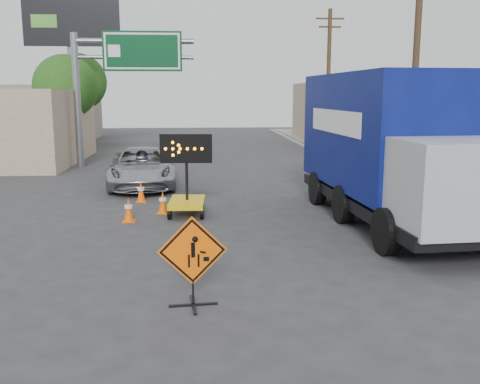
{
  "coord_description": "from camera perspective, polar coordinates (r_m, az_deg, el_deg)",
  "views": [
    {
      "loc": [
        -0.27,
        -10.34,
        3.8
      ],
      "look_at": [
        0.7,
        2.42,
        1.43
      ],
      "focal_mm": 40.0,
      "sensor_mm": 36.0,
      "label": 1
    }
  ],
  "objects": [
    {
      "name": "utility_pole_near",
      "position": [
        21.98,
        18.2,
        12.29
      ],
      "size": [
        1.8,
        0.26,
        9.0
      ],
      "color": "#48341E",
      "rests_on": "ground"
    },
    {
      "name": "curb_right",
      "position": [
        26.69,
        11.97,
        2.21
      ],
      "size": [
        0.4,
        60.0,
        0.12
      ],
      "primitive_type": "cube",
      "color": "gray",
      "rests_on": "ground"
    },
    {
      "name": "sidewalk_right",
      "position": [
        27.42,
        16.59,
        2.25
      ],
      "size": [
        4.0,
        60.0,
        0.15
      ],
      "primitive_type": "cube",
      "color": "gray",
      "rests_on": "ground"
    },
    {
      "name": "tree_left_near",
      "position": [
        33.26,
        -18.1,
        10.61
      ],
      "size": [
        3.71,
        3.71,
        6.03
      ],
      "color": "#48341E",
      "rests_on": "ground"
    },
    {
      "name": "cone_d",
      "position": [
        19.22,
        -10.52,
        0.01
      ],
      "size": [
        0.38,
        0.38,
        0.73
      ],
      "rotation": [
        0.0,
        0.0,
        -0.03
      ],
      "color": "#FF6005",
      "rests_on": "ground"
    },
    {
      "name": "highway_gantry",
      "position": [
        28.63,
        -13.02,
        12.78
      ],
      "size": [
        6.18,
        0.38,
        6.9
      ],
      "color": "slate",
      "rests_on": "ground"
    },
    {
      "name": "storefront_left_far",
      "position": [
        46.76,
        -22.92,
        7.72
      ],
      "size": [
        12.0,
        10.0,
        4.4
      ],
      "primitive_type": "cube",
      "color": "gray",
      "rests_on": "ground"
    },
    {
      "name": "cone_a",
      "position": [
        13.02,
        -6.02,
        -5.09
      ],
      "size": [
        0.39,
        0.39,
        0.63
      ],
      "rotation": [
        0.0,
        0.0,
        -0.25
      ],
      "color": "#FF6005",
      "rests_on": "ground"
    },
    {
      "name": "billboard",
      "position": [
        37.28,
        -17.49,
        15.5
      ],
      "size": [
        6.1,
        0.54,
        9.85
      ],
      "color": "slate",
      "rests_on": "ground"
    },
    {
      "name": "box_truck",
      "position": [
        16.31,
        15.55,
        3.73
      ],
      "size": [
        3.39,
        9.39,
        4.39
      ],
      "rotation": [
        0.0,
        0.0,
        0.06
      ],
      "color": "black",
      "rests_on": "ground"
    },
    {
      "name": "tree_left_far",
      "position": [
        41.29,
        -16.87,
        11.16
      ],
      "size": [
        4.1,
        4.1,
        6.66
      ],
      "color": "#48341E",
      "rests_on": "ground"
    },
    {
      "name": "pickup_truck",
      "position": [
        22.47,
        -10.42,
        2.62
      ],
      "size": [
        3.1,
        5.9,
        1.58
      ],
      "primitive_type": "imported",
      "rotation": [
        0.0,
        0.0,
        0.08
      ],
      "color": "#A8ABB0",
      "rests_on": "ground"
    },
    {
      "name": "utility_pole_far",
      "position": [
        35.34,
        9.4,
        11.79
      ],
      "size": [
        1.8,
        0.26,
        9.0
      ],
      "color": "#48341E",
      "rests_on": "ground"
    },
    {
      "name": "arrow_board",
      "position": [
        16.96,
        -5.67,
        -0.49
      ],
      "size": [
        1.62,
        1.85,
        2.56
      ],
      "rotation": [
        0.0,
        0.0,
        -0.05
      ],
      "color": "#E2B80C",
      "rests_on": "ground"
    },
    {
      "name": "ground",
      "position": [
        11.03,
        -2.72,
        -9.69
      ],
      "size": [
        100.0,
        100.0,
        0.0
      ],
      "primitive_type": "plane",
      "color": "#2D2D30",
      "rests_on": "ground"
    },
    {
      "name": "building_right_far",
      "position": [
        42.5,
        14.01,
        8.17
      ],
      "size": [
        10.0,
        14.0,
        4.6
      ],
      "primitive_type": "cube",
      "color": "#C5AA8E",
      "rests_on": "ground"
    },
    {
      "name": "cone_b",
      "position": [
        16.33,
        -11.8,
        -1.88
      ],
      "size": [
        0.38,
        0.38,
        0.73
      ],
      "rotation": [
        0.0,
        0.0,
        0.04
      ],
      "color": "#FF6005",
      "rests_on": "ground"
    },
    {
      "name": "construction_sign",
      "position": [
        9.66,
        -5.09,
        -7.15
      ],
      "size": [
        1.26,
        0.89,
        1.67
      ],
      "rotation": [
        0.0,
        0.0,
        0.09
      ],
      "color": "black",
      "rests_on": "ground"
    },
    {
      "name": "cone_c",
      "position": [
        17.3,
        -8.24,
        -1.1
      ],
      "size": [
        0.44,
        0.44,
        0.72
      ],
      "rotation": [
        0.0,
        0.0,
        -0.23
      ],
      "color": "#FF6005",
      "rests_on": "ground"
    }
  ]
}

